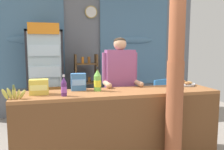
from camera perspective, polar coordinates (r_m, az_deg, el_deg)
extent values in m
plane|color=gray|center=(3.78, -0.73, -16.12)|extent=(7.17, 7.17, 0.00)
cube|color=slate|center=(5.16, -5.12, 6.50)|extent=(4.84, 0.12, 2.88)
cube|color=teal|center=(5.05, -20.40, 9.65)|extent=(1.48, 0.04, 2.25)
ellipsoid|color=teal|center=(5.02, -20.37, 8.38)|extent=(0.81, 0.10, 0.16)
cube|color=teal|center=(5.32, 5.62, 9.89)|extent=(1.60, 0.04, 2.25)
ellipsoid|color=teal|center=(5.29, 5.68, 8.69)|extent=(0.88, 0.10, 0.16)
cylinder|color=tan|center=(5.13, -5.27, 15.43)|extent=(0.27, 0.03, 0.27)
cylinder|color=white|center=(5.12, -5.24, 15.45)|extent=(0.23, 0.01, 0.23)
cube|color=beige|center=(5.03, -16.49, 10.34)|extent=(0.24, 0.02, 0.18)
cube|color=#935B33|center=(2.94, 1.69, -4.41)|extent=(2.58, 0.58, 0.04)
cube|color=brown|center=(2.82, 3.18, -14.71)|extent=(2.58, 0.04, 0.88)
cube|color=brown|center=(3.00, -22.74, -13.90)|extent=(0.08, 0.52, 0.88)
cube|color=brown|center=(3.59, 21.60, -10.40)|extent=(0.08, 0.52, 0.88)
cylinder|color=#995133|center=(2.81, 15.25, -10.23)|extent=(0.20, 0.20, 1.33)
cylinder|color=#995133|center=(2.73, 16.19, 17.43)|extent=(0.18, 0.18, 1.33)
ellipsoid|color=#995133|center=(2.76, 17.13, -1.62)|extent=(0.06, 0.05, 0.08)
cube|color=#232328|center=(4.90, -16.07, -0.08)|extent=(0.67, 0.04, 1.81)
cube|color=#232328|center=(4.66, -20.03, -0.58)|extent=(0.04, 0.56, 1.81)
cube|color=#232328|center=(4.64, -12.32, -0.36)|extent=(0.04, 0.56, 1.81)
cube|color=#232328|center=(4.61, -16.56, 10.47)|extent=(0.67, 0.56, 0.04)
cube|color=#232328|center=(4.83, -15.83, -10.68)|extent=(0.67, 0.56, 0.08)
cube|color=silver|center=(4.37, -16.34, -0.26)|extent=(0.61, 0.02, 1.65)
cylinder|color=#B7B7BC|center=(4.34, -12.73, -0.87)|extent=(0.02, 0.02, 0.40)
cube|color=silver|center=(4.70, -16.03, -4.87)|extent=(0.59, 0.48, 0.02)
cube|color=brown|center=(4.57, -16.13, -3.80)|extent=(0.55, 0.44, 0.20)
cube|color=silver|center=(4.64, -16.20, -0.16)|extent=(0.59, 0.48, 0.02)
cube|color=silver|center=(4.52, -16.30, 1.05)|extent=(0.55, 0.44, 0.20)
cube|color=silver|center=(4.61, -16.36, 4.64)|extent=(0.59, 0.48, 0.02)
cube|color=silver|center=(4.49, -16.47, 5.99)|extent=(0.55, 0.44, 0.20)
cube|color=silver|center=(4.61, -16.53, 9.48)|extent=(0.59, 0.48, 0.02)
cube|color=orange|center=(4.51, -16.64, 10.94)|extent=(0.55, 0.44, 0.20)
cube|color=brown|center=(4.83, -9.06, -2.81)|extent=(0.04, 0.28, 1.34)
cube|color=brown|center=(4.89, -3.91, -2.63)|extent=(0.04, 0.28, 1.34)
cube|color=brown|center=(4.80, -6.55, 2.78)|extent=(0.44, 0.28, 0.02)
cylinder|color=orange|center=(4.79, -7.35, 3.70)|extent=(0.05, 0.05, 0.13)
cylinder|color=brown|center=(4.80, -5.78, 3.76)|extent=(0.06, 0.06, 0.14)
cube|color=brown|center=(4.84, -6.48, -1.95)|extent=(0.44, 0.28, 0.02)
cylinder|color=orange|center=(4.82, -7.27, -1.06)|extent=(0.07, 0.07, 0.13)
cylinder|color=brown|center=(4.84, -5.72, -1.14)|extent=(0.06, 0.06, 0.11)
cube|color=brown|center=(4.92, -6.42, -6.56)|extent=(0.44, 0.28, 0.02)
cylinder|color=#56286B|center=(4.89, -7.20, -5.62)|extent=(0.06, 0.06, 0.15)
cylinder|color=silver|center=(4.92, -5.66, -5.81)|extent=(0.06, 0.06, 0.10)
cube|color=#3884D6|center=(4.73, 10.52, -5.86)|extent=(0.57, 0.57, 0.04)
cube|color=#3884D6|center=(4.55, 12.38, -3.59)|extent=(0.40, 0.19, 0.40)
cylinder|color=#3884D6|center=(5.04, 10.43, -7.63)|extent=(0.04, 0.04, 0.44)
cylinder|color=#3884D6|center=(4.79, 7.21, -8.36)|extent=(0.04, 0.04, 0.44)
cylinder|color=#3884D6|center=(4.80, 13.71, -8.48)|extent=(0.04, 0.04, 0.44)
cylinder|color=#3884D6|center=(4.53, 10.49, -9.33)|extent=(0.04, 0.04, 0.44)
cube|color=#3884D6|center=(4.85, 12.21, -4.14)|extent=(0.18, 0.38, 0.03)
cube|color=#3884D6|center=(4.57, 8.79, -4.75)|extent=(0.18, 0.38, 0.03)
cylinder|color=#28282D|center=(3.52, 0.48, -10.34)|extent=(0.11, 0.11, 0.87)
cylinder|color=#28282D|center=(3.57, 3.36, -10.11)|extent=(0.11, 0.11, 0.87)
cube|color=#934C7F|center=(3.40, 1.98, 1.46)|extent=(0.43, 0.20, 0.58)
sphere|color=tan|center=(3.39, 2.01, 7.76)|extent=(0.19, 0.19, 0.19)
ellipsoid|color=#2D2319|center=(3.40, 1.97, 8.48)|extent=(0.18, 0.18, 0.10)
cylinder|color=#934C7F|center=(3.34, -1.83, 1.84)|extent=(0.08, 0.08, 0.44)
cylinder|color=tan|center=(3.23, -1.25, -2.29)|extent=(0.07, 0.26, 0.07)
sphere|color=tan|center=(3.10, -0.73, -2.67)|extent=(0.08, 0.08, 0.08)
cylinder|color=#934C7F|center=(3.47, 5.66, 2.00)|extent=(0.08, 0.08, 0.44)
cylinder|color=tan|center=(3.36, 6.47, -1.97)|extent=(0.07, 0.26, 0.07)
sphere|color=tan|center=(3.24, 7.27, -2.32)|extent=(0.08, 0.08, 0.08)
cylinder|color=#75C64C|center=(2.93, -3.65, -2.12)|extent=(0.09, 0.09, 0.19)
cone|color=#75C64C|center=(2.91, -3.67, 0.62)|extent=(0.09, 0.09, 0.09)
cylinder|color=black|center=(2.91, -3.68, 1.79)|extent=(0.04, 0.04, 0.03)
cylinder|color=yellow|center=(2.93, -3.65, -2.12)|extent=(0.10, 0.10, 0.09)
cylinder|color=#56286B|center=(2.68, -11.93, -3.57)|extent=(0.06, 0.06, 0.15)
cone|color=#56286B|center=(2.66, -11.99, -1.20)|extent=(0.06, 0.06, 0.07)
cylinder|color=silver|center=(2.65, -12.02, -0.19)|extent=(0.03, 0.03, 0.02)
cylinder|color=purple|center=(2.68, -11.93, -3.57)|extent=(0.07, 0.07, 0.07)
cube|color=#3D75B7|center=(3.00, -8.42, -1.71)|extent=(0.19, 0.11, 0.22)
cube|color=#7CB5F7|center=(2.94, -8.31, -1.87)|extent=(0.17, 0.00, 0.08)
cube|color=#EAD14C|center=(2.84, -17.81, -2.86)|extent=(0.22, 0.13, 0.18)
cube|color=#FFFF8C|center=(2.78, -17.91, -3.10)|extent=(0.20, 0.00, 0.06)
cylinder|color=#BCBCC1|center=(3.54, 17.39, -2.32)|extent=(0.33, 0.33, 0.02)
torus|color=#BCBCC1|center=(3.53, 17.40, -2.09)|extent=(0.34, 0.34, 0.02)
ellipsoid|color=#C68947|center=(3.57, 18.72, -1.83)|extent=(0.10, 0.09, 0.04)
ellipsoid|color=#B2753D|center=(3.60, 17.30, -1.59)|extent=(0.09, 0.09, 0.05)
ellipsoid|color=#B2753D|center=(3.54, 16.18, -1.72)|extent=(0.09, 0.08, 0.05)
ellipsoid|color=tan|center=(3.44, 16.59, -2.07)|extent=(0.11, 0.09, 0.04)
ellipsoid|color=#A36638|center=(3.49, 18.34, -1.96)|extent=(0.09, 0.06, 0.05)
ellipsoid|color=#CCC14C|center=(2.71, -25.22, -4.39)|extent=(0.09, 0.04, 0.14)
ellipsoid|color=#CCC14C|center=(2.71, -24.28, -4.30)|extent=(0.08, 0.04, 0.14)
ellipsoid|color=#CCC14C|center=(2.70, -23.34, -4.11)|extent=(0.04, 0.04, 0.15)
ellipsoid|color=#CCC14C|center=(2.68, -22.46, -4.51)|extent=(0.06, 0.04, 0.12)
ellipsoid|color=#CCC14C|center=(2.68, -21.52, -4.49)|extent=(0.09, 0.04, 0.11)
cylinder|color=olive|center=(2.68, -23.44, -2.83)|extent=(0.02, 0.02, 0.05)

